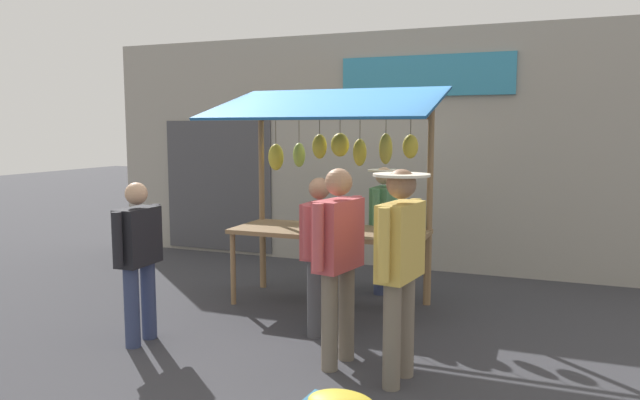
{
  "coord_description": "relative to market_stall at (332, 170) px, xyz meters",
  "views": [
    {
      "loc": [
        -2.3,
        6.23,
        2.01
      ],
      "look_at": [
        0.0,
        0.3,
        1.25
      ],
      "focal_mm": 33.18,
      "sensor_mm": 36.0,
      "label": 1
    }
  ],
  "objects": [
    {
      "name": "ground_plane",
      "position": [
        0.01,
        0.05,
        -1.55
      ],
      "size": [
        40.0,
        40.0,
        0.0
      ],
      "primitive_type": "plane",
      "color": "#38383D"
    },
    {
      "name": "street_backdrop",
      "position": [
        0.06,
        -2.14,
        0.14
      ],
      "size": [
        9.0,
        0.3,
        3.4
      ],
      "color": "#9E998E",
      "rests_on": "ground"
    },
    {
      "name": "market_stall",
      "position": [
        0.0,
        0.0,
        0.0
      ],
      "size": [
        2.5,
        1.46,
        2.5
      ],
      "color": "olive",
      "rests_on": "ground"
    },
    {
      "name": "vendor_with_sunhat",
      "position": [
        -0.42,
        -0.7,
        -0.65
      ],
      "size": [
        0.4,
        0.67,
        1.56
      ],
      "rotation": [
        0.0,
        0.0,
        1.53
      ],
      "color": "navy",
      "rests_on": "ground"
    },
    {
      "name": "shopper_in_grey_tee",
      "position": [
        -0.67,
        1.67,
        -0.57
      ],
      "size": [
        0.32,
        0.7,
        1.69
      ],
      "rotation": [
        0.0,
        0.0,
        -1.77
      ],
      "color": "#726656",
      "rests_on": "ground"
    },
    {
      "name": "shopper_in_striped_shirt",
      "position": [
        -0.22,
        0.98,
        -0.67
      ],
      "size": [
        0.23,
        0.67,
        1.55
      ],
      "rotation": [
        0.0,
        0.0,
        -1.59
      ],
      "color": "#4C4C51",
      "rests_on": "ground"
    },
    {
      "name": "shopper_with_ponytail",
      "position": [
        1.25,
        1.85,
        -0.69
      ],
      "size": [
        0.23,
        0.67,
        1.53
      ],
      "rotation": [
        0.0,
        0.0,
        -1.55
      ],
      "color": "navy",
      "rests_on": "ground"
    },
    {
      "name": "shopper_with_shopping_bag",
      "position": [
        -1.23,
        1.83,
        -0.53
      ],
      "size": [
        0.44,
        0.71,
        1.71
      ],
      "rotation": [
        0.0,
        0.0,
        -1.73
      ],
      "color": "#726656",
      "rests_on": "ground"
    }
  ]
}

